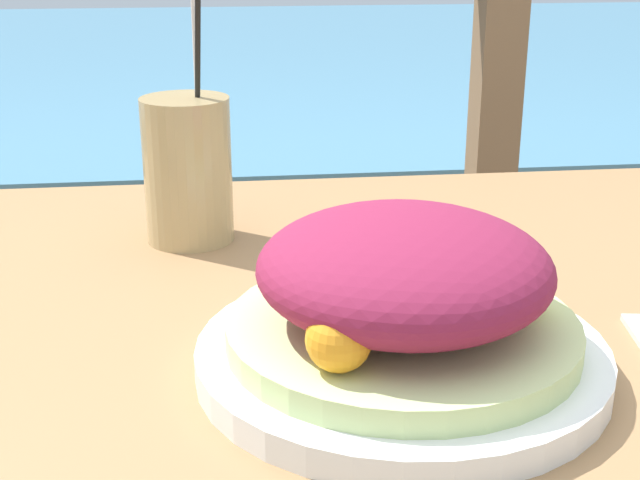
# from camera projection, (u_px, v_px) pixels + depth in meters

# --- Properties ---
(patio_table) EXTENTS (1.16, 0.77, 0.75)m
(patio_table) POSITION_uv_depth(u_px,v_px,m) (233.00, 438.00, 0.71)
(patio_table) COLOR #997047
(patio_table) RESTS_ON ground_plane
(railing_fence) EXTENTS (2.80, 0.08, 1.07)m
(railing_fence) POSITION_uv_depth(u_px,v_px,m) (217.00, 103.00, 1.40)
(railing_fence) COLOR brown
(railing_fence) RESTS_ON ground_plane
(sea_backdrop) EXTENTS (12.00, 4.00, 0.50)m
(sea_backdrop) POSITION_uv_depth(u_px,v_px,m) (215.00, 108.00, 3.90)
(sea_backdrop) COLOR teal
(sea_backdrop) RESTS_ON ground_plane
(salad_plate) EXTENTS (0.28, 0.28, 0.11)m
(salad_plate) POSITION_uv_depth(u_px,v_px,m) (409.00, 306.00, 0.59)
(salad_plate) COLOR white
(salad_plate) RESTS_ON patio_table
(drink_glass) EXTENTS (0.08, 0.09, 0.25)m
(drink_glass) POSITION_uv_depth(u_px,v_px,m) (192.00, 169.00, 0.83)
(drink_glass) COLOR tan
(drink_glass) RESTS_ON patio_table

